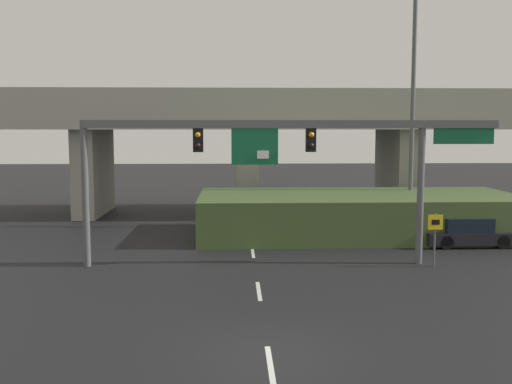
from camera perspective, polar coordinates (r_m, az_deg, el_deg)
ground_plane at (r=15.61m, az=1.14°, el=-14.78°), size 160.00×160.00×0.00m
lane_markings at (r=27.07m, az=-0.31°, el=-5.76°), size 0.14×28.22×0.01m
signal_gantry at (r=24.09m, az=2.51°, el=4.27°), size 16.76×0.44×5.88m
speed_limit_sign at (r=25.06m, az=16.68°, el=-3.67°), size 0.60×0.11×2.18m
highway_light_pole_near at (r=34.33m, az=14.78°, el=10.77°), size 0.70×0.36×16.20m
overpass_bridge at (r=39.11m, az=-0.91°, el=5.85°), size 35.11×7.94×7.91m
grass_embankment at (r=31.73m, az=9.66°, el=-2.12°), size 16.46×7.22×2.15m
parked_sedan_near_right at (r=30.14m, az=19.44°, el=-3.65°), size 4.31×1.86×1.39m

